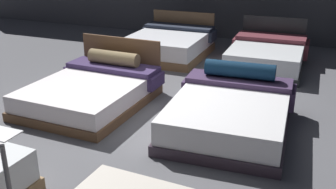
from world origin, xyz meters
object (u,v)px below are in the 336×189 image
at_px(bed_3, 230,112).
at_px(bed_5, 267,55).
at_px(bed_2, 93,90).
at_px(bed_4, 169,44).

relative_size(bed_3, bed_5, 1.06).
distance_m(bed_2, bed_4, 3.04).
xyz_separation_m(bed_2, bed_5, (2.23, 3.00, 0.02)).
distance_m(bed_4, bed_5, 2.16).
distance_m(bed_3, bed_5, 3.08).
height_order(bed_2, bed_5, bed_5).
bearing_deg(bed_5, bed_2, -127.97).
height_order(bed_3, bed_5, bed_5).
bearing_deg(bed_2, bed_4, 90.46).
bearing_deg(bed_4, bed_5, -1.32).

